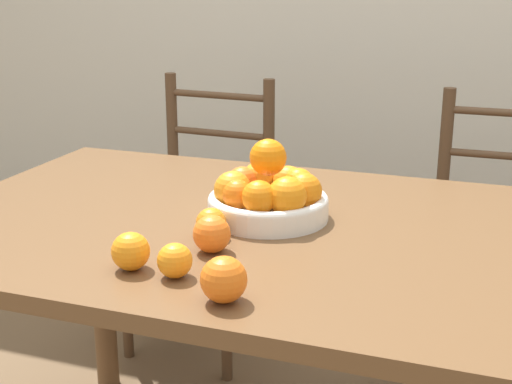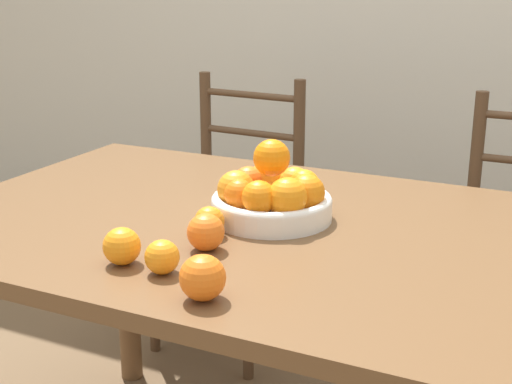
# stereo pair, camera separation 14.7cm
# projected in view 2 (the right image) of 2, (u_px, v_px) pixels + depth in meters

# --- Properties ---
(dining_table) EXTENTS (1.45, 0.95, 0.77)m
(dining_table) POSITION_uv_depth(u_px,v_px,m) (255.00, 267.00, 1.58)
(dining_table) COLOR brown
(dining_table) RESTS_ON ground_plane
(fruit_bowl) EXTENTS (0.26, 0.26, 0.18)m
(fruit_bowl) POSITION_uv_depth(u_px,v_px,m) (272.00, 193.00, 1.55)
(fruit_bowl) COLOR white
(fruit_bowl) RESTS_ON dining_table
(orange_loose_0) EXTENTS (0.06, 0.06, 0.06)m
(orange_loose_0) POSITION_uv_depth(u_px,v_px,m) (162.00, 257.00, 1.27)
(orange_loose_0) COLOR orange
(orange_loose_0) RESTS_ON dining_table
(orange_loose_1) EXTENTS (0.07, 0.07, 0.07)m
(orange_loose_1) POSITION_uv_depth(u_px,v_px,m) (122.00, 246.00, 1.31)
(orange_loose_1) COLOR orange
(orange_loose_1) RESTS_ON dining_table
(orange_loose_2) EXTENTS (0.08, 0.08, 0.08)m
(orange_loose_2) POSITION_uv_depth(u_px,v_px,m) (203.00, 278.00, 1.17)
(orange_loose_2) COLOR orange
(orange_loose_2) RESTS_ON dining_table
(orange_loose_3) EXTENTS (0.06, 0.06, 0.06)m
(orange_loose_3) POSITION_uv_depth(u_px,v_px,m) (209.00, 222.00, 1.45)
(orange_loose_3) COLOR orange
(orange_loose_3) RESTS_ON dining_table
(orange_loose_4) EXTENTS (0.07, 0.07, 0.07)m
(orange_loose_4) POSITION_uv_depth(u_px,v_px,m) (206.00, 232.00, 1.38)
(orange_loose_4) COLOR orange
(orange_loose_4) RESTS_ON dining_table
(chair_left) EXTENTS (0.44, 0.42, 0.94)m
(chair_left) POSITION_uv_depth(u_px,v_px,m) (232.00, 217.00, 2.50)
(chair_left) COLOR #513823
(chair_left) RESTS_ON ground_plane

